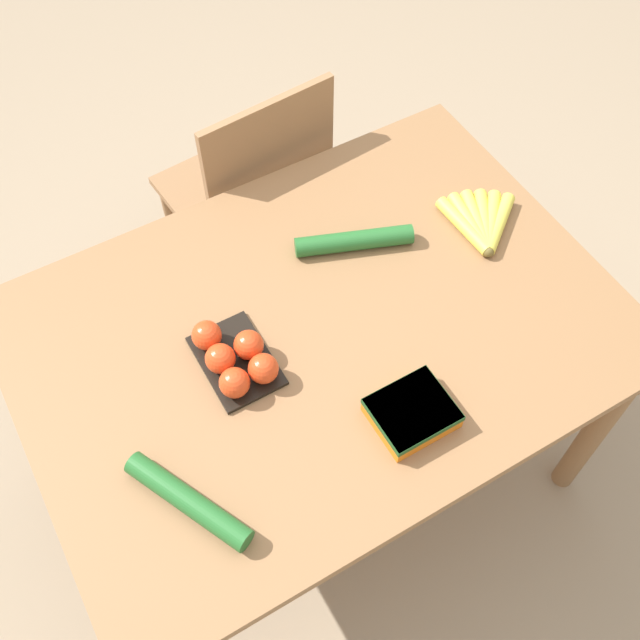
{
  "coord_description": "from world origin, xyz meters",
  "views": [
    {
      "loc": [
        -0.45,
        -0.77,
        2.1
      ],
      "look_at": [
        0.0,
        0.0,
        0.76
      ],
      "focal_mm": 42.0,
      "sensor_mm": 36.0,
      "label": 1
    }
  ],
  "objects_px": {
    "carrot_bag": "(412,412)",
    "cucumber_near": "(354,241)",
    "chair": "(252,196)",
    "tomato_pack": "(235,358)",
    "banana_bunch": "(481,224)",
    "cucumber_far": "(188,501)"
  },
  "relations": [
    {
      "from": "carrot_bag",
      "to": "cucumber_far",
      "type": "bearing_deg",
      "value": 172.84
    },
    {
      "from": "banana_bunch",
      "to": "carrot_bag",
      "type": "distance_m",
      "value": 0.54
    },
    {
      "from": "tomato_pack",
      "to": "cucumber_far",
      "type": "bearing_deg",
      "value": -133.07
    },
    {
      "from": "banana_bunch",
      "to": "carrot_bag",
      "type": "bearing_deg",
      "value": -141.73
    },
    {
      "from": "cucumber_far",
      "to": "carrot_bag",
      "type": "bearing_deg",
      "value": -7.16
    },
    {
      "from": "banana_bunch",
      "to": "cucumber_far",
      "type": "xyz_separation_m",
      "value": [
        -0.89,
        -0.28,
        0.01
      ]
    },
    {
      "from": "carrot_bag",
      "to": "cucumber_near",
      "type": "bearing_deg",
      "value": 73.06
    },
    {
      "from": "cucumber_far",
      "to": "cucumber_near",
      "type": "bearing_deg",
      "value": 32.45
    },
    {
      "from": "cucumber_near",
      "to": "tomato_pack",
      "type": "bearing_deg",
      "value": -158.31
    },
    {
      "from": "banana_bunch",
      "to": "cucumber_near",
      "type": "height_order",
      "value": "cucumber_near"
    },
    {
      "from": "chair",
      "to": "banana_bunch",
      "type": "relative_size",
      "value": 4.56
    },
    {
      "from": "tomato_pack",
      "to": "cucumber_far",
      "type": "relative_size",
      "value": 0.77
    },
    {
      "from": "cucumber_far",
      "to": "chair",
      "type": "bearing_deg",
      "value": 57.27
    },
    {
      "from": "banana_bunch",
      "to": "cucumber_far",
      "type": "relative_size",
      "value": 0.73
    },
    {
      "from": "carrot_bag",
      "to": "cucumber_near",
      "type": "xyz_separation_m",
      "value": [
        0.13,
        0.44,
        -0.0
      ]
    },
    {
      "from": "chair",
      "to": "tomato_pack",
      "type": "distance_m",
      "value": 0.79
    },
    {
      "from": "banana_bunch",
      "to": "chair",
      "type": "bearing_deg",
      "value": 119.2
    },
    {
      "from": "carrot_bag",
      "to": "cucumber_near",
      "type": "relative_size",
      "value": 0.57
    },
    {
      "from": "chair",
      "to": "tomato_pack",
      "type": "height_order",
      "value": "chair"
    },
    {
      "from": "tomato_pack",
      "to": "carrot_bag",
      "type": "relative_size",
      "value": 1.32
    },
    {
      "from": "chair",
      "to": "cucumber_near",
      "type": "relative_size",
      "value": 3.27
    },
    {
      "from": "banana_bunch",
      "to": "carrot_bag",
      "type": "xyz_separation_m",
      "value": [
        -0.43,
        -0.34,
        0.01
      ]
    }
  ]
}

